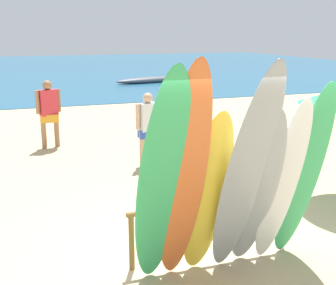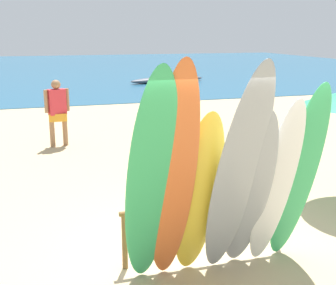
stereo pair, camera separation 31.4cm
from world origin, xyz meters
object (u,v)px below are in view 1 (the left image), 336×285
(surfboard_green_0, at_px, (161,186))
(surfboard_grey_3, at_px, (245,176))
(surfboard_white_5, at_px, (282,185))
(beachgoer_near_rack, at_px, (49,109))
(surfboard_rack, at_px, (211,215))
(surfboard_grey_4, at_px, (256,192))
(surfboard_green_6, at_px, (303,175))
(beachgoer_midbeach, at_px, (148,124))
(surfboard_orange_1, at_px, (183,181))
(beach_chair_red, at_px, (258,152))
(surfboard_yellow_2, at_px, (207,197))
(distant_boat, at_px, (153,80))

(surfboard_green_0, bearing_deg, surfboard_grey_3, -3.50)
(surfboard_white_5, relative_size, beachgoer_near_rack, 1.34)
(surfboard_rack, bearing_deg, surfboard_grey_4, -63.94)
(surfboard_grey_3, xyz_separation_m, surfboard_white_5, (0.60, 0.15, -0.22))
(surfboard_grey_3, xyz_separation_m, beachgoer_near_rack, (-1.59, 7.34, -0.35))
(surfboard_green_6, relative_size, beachgoer_midbeach, 1.53)
(beachgoer_near_rack, xyz_separation_m, beachgoer_midbeach, (1.94, -2.35, -0.06))
(surfboard_rack, relative_size, surfboard_orange_1, 0.80)
(surfboard_rack, relative_size, beach_chair_red, 2.75)
(surfboard_white_5, xyz_separation_m, surfboard_green_6, (0.32, 0.03, 0.08))
(surfboard_rack, xyz_separation_m, surfboard_orange_1, (-0.67, -0.70, 0.78))
(surfboard_yellow_2, distance_m, surfboard_grey_3, 0.51)
(surfboard_grey_4, height_order, beachgoer_midbeach, surfboard_grey_4)
(surfboard_grey_4, bearing_deg, surfboard_rack, 121.17)
(surfboard_grey_3, relative_size, surfboard_green_6, 1.14)
(surfboard_orange_1, relative_size, surfboard_grey_4, 1.25)
(surfboard_green_6, bearing_deg, distant_boat, 76.93)
(surfboard_green_0, xyz_separation_m, surfboard_grey_4, (1.22, 0.09, -0.25))
(surfboard_orange_1, height_order, beachgoer_near_rack, surfboard_orange_1)
(beachgoer_near_rack, bearing_deg, surfboard_green_0, -101.22)
(beachgoer_near_rack, bearing_deg, surfboard_rack, -92.93)
(surfboard_orange_1, bearing_deg, surfboard_rack, 48.98)
(surfboard_green_0, height_order, surfboard_yellow_2, surfboard_green_0)
(surfboard_yellow_2, distance_m, surfboard_grey_4, 0.62)
(surfboard_yellow_2, relative_size, surfboard_grey_3, 0.79)
(surfboard_yellow_2, xyz_separation_m, distant_boat, (5.81, 20.59, -0.90))
(surfboard_green_0, height_order, beach_chair_red, surfboard_green_0)
(surfboard_yellow_2, height_order, surfboard_grey_3, surfboard_grey_3)
(surfboard_orange_1, relative_size, surfboard_green_6, 1.14)
(surfboard_yellow_2, distance_m, beach_chair_red, 4.61)
(surfboard_green_6, bearing_deg, surfboard_green_0, -176.77)
(surfboard_white_5, distance_m, beach_chair_red, 4.13)
(beach_chair_red, distance_m, distant_boat, 17.26)
(beach_chair_red, bearing_deg, beachgoer_near_rack, 161.09)
(surfboard_grey_4, relative_size, beachgoer_near_rack, 1.32)
(surfboard_grey_3, height_order, surfboard_white_5, surfboard_grey_3)
(beachgoer_midbeach, bearing_deg, surfboard_green_6, 80.38)
(surfboard_orange_1, bearing_deg, distant_boat, 76.47)
(surfboard_orange_1, bearing_deg, surfboard_grey_4, 8.48)
(surfboard_grey_4, bearing_deg, surfboard_grey_3, -144.77)
(beachgoer_near_rack, xyz_separation_m, beach_chair_red, (4.03, -3.56, -0.57))
(surfboard_rack, bearing_deg, beachgoer_near_rack, 103.01)
(distant_boat, bearing_deg, surfboard_orange_1, -106.56)
(surfboard_grey_4, distance_m, beachgoer_near_rack, 7.43)
(surfboard_white_5, bearing_deg, surfboard_green_0, 179.78)
(surfboard_yellow_2, xyz_separation_m, beachgoer_near_rack, (-1.20, 7.15, -0.07))
(surfboard_green_0, distance_m, beach_chair_red, 5.15)
(surfboard_rack, relative_size, beachgoer_midbeach, 1.40)
(surfboard_orange_1, xyz_separation_m, distant_boat, (6.17, 20.74, -1.19))
(surfboard_green_0, distance_m, beachgoer_midbeach, 5.14)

